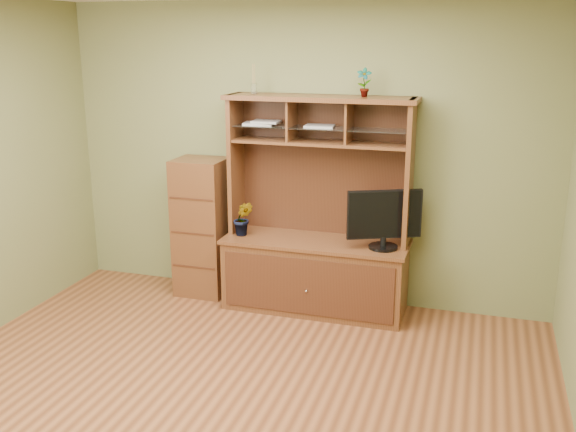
% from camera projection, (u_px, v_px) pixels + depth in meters
% --- Properties ---
extents(room, '(4.54, 4.04, 2.74)m').
position_uv_depth(room, '(215.00, 210.00, 3.97)').
color(room, '#5B2F1A').
rests_on(room, ground).
extents(media_hutch, '(1.66, 0.61, 1.90)m').
position_uv_depth(media_hutch, '(316.00, 253.00, 5.72)').
color(media_hutch, '#4B2A15').
rests_on(media_hutch, room).
extents(monitor, '(0.60, 0.32, 0.51)m').
position_uv_depth(monitor, '(384.00, 218.00, 5.37)').
color(monitor, black).
rests_on(monitor, media_hutch).
extents(orchid_plant, '(0.20, 0.18, 0.31)m').
position_uv_depth(orchid_plant, '(243.00, 219.00, 5.76)').
color(orchid_plant, '#365F20').
rests_on(orchid_plant, media_hutch).
extents(top_plant, '(0.13, 0.09, 0.24)m').
position_uv_depth(top_plant, '(364.00, 82.00, 5.29)').
color(top_plant, '#376122').
rests_on(top_plant, media_hutch).
extents(reed_diffuser, '(0.05, 0.05, 0.26)m').
position_uv_depth(reed_diffuser, '(254.00, 82.00, 5.57)').
color(reed_diffuser, silver).
rests_on(reed_diffuser, media_hutch).
extents(magazines, '(0.83, 0.23, 0.04)m').
position_uv_depth(magazines, '(280.00, 124.00, 5.59)').
color(magazines, '#A5A5AA').
rests_on(magazines, media_hutch).
extents(side_cabinet, '(0.46, 0.42, 1.30)m').
position_uv_depth(side_cabinet, '(202.00, 227.00, 6.05)').
color(side_cabinet, '#4B2A15').
rests_on(side_cabinet, room).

